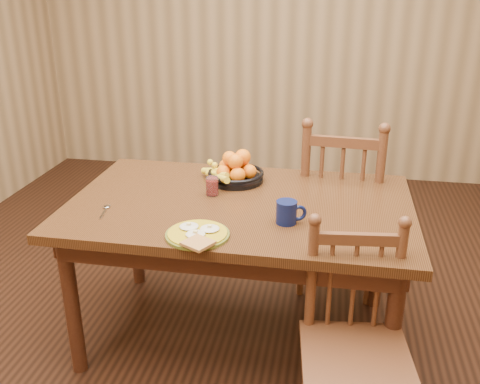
% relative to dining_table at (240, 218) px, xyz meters
% --- Properties ---
extents(room, '(4.52, 5.02, 2.72)m').
position_rel_dining_table_xyz_m(room, '(0.00, 0.00, 0.68)').
color(room, black).
rests_on(room, ground).
extents(dining_table, '(1.60, 1.00, 0.75)m').
position_rel_dining_table_xyz_m(dining_table, '(0.00, 0.00, 0.00)').
color(dining_table, black).
rests_on(dining_table, ground).
extents(chair_far, '(0.50, 0.48, 1.03)m').
position_rel_dining_table_xyz_m(chair_far, '(0.48, 0.56, -0.16)').
color(chair_far, '#482715').
rests_on(chair_far, ground).
extents(chair_near, '(0.45, 0.43, 0.89)m').
position_rel_dining_table_xyz_m(chair_near, '(0.55, -0.56, -0.23)').
color(chair_near, '#482715').
rests_on(chair_near, ground).
extents(breakfast_plate, '(0.26, 0.31, 0.04)m').
position_rel_dining_table_xyz_m(breakfast_plate, '(-0.11, -0.39, 0.10)').
color(breakfast_plate, '#59601E').
rests_on(breakfast_plate, dining_table).
extents(fork, '(0.05, 0.18, 0.00)m').
position_rel_dining_table_xyz_m(fork, '(-0.04, -0.35, 0.09)').
color(fork, silver).
rests_on(fork, dining_table).
extents(spoon, '(0.05, 0.16, 0.01)m').
position_rel_dining_table_xyz_m(spoon, '(-0.58, -0.20, 0.09)').
color(spoon, silver).
rests_on(spoon, dining_table).
extents(coffee_mug, '(0.13, 0.09, 0.10)m').
position_rel_dining_table_xyz_m(coffee_mug, '(0.24, -0.19, 0.14)').
color(coffee_mug, '#0A133B').
rests_on(coffee_mug, dining_table).
extents(juice_glass, '(0.06, 0.06, 0.09)m').
position_rel_dining_table_xyz_m(juice_glass, '(-0.15, 0.06, 0.13)').
color(juice_glass, silver).
rests_on(juice_glass, dining_table).
extents(fruit_bowl, '(0.32, 0.32, 0.17)m').
position_rel_dining_table_xyz_m(fruit_bowl, '(-0.08, 0.26, 0.14)').
color(fruit_bowl, black).
rests_on(fruit_bowl, dining_table).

